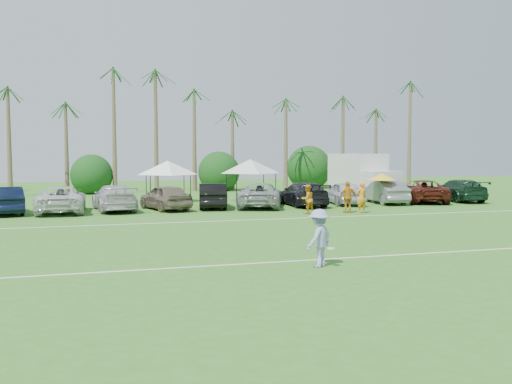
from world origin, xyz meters
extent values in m
plane|color=#326B20|center=(0.00, 0.00, 0.00)|extent=(120.00, 120.00, 0.00)
cube|color=white|center=(0.00, 2.00, 0.01)|extent=(80.00, 0.10, 0.01)
cube|color=white|center=(0.00, 14.00, 0.01)|extent=(80.00, 0.10, 0.01)
cone|color=brown|center=(-12.00, 38.00, 5.00)|extent=(0.44, 0.44, 10.00)
cone|color=brown|center=(-8.00, 38.00, 5.50)|extent=(0.44, 0.44, 11.00)
cone|color=brown|center=(-4.00, 38.00, 4.00)|extent=(0.44, 0.44, 8.00)
cone|color=brown|center=(0.00, 38.00, 4.50)|extent=(0.44, 0.44, 9.00)
cone|color=brown|center=(4.00, 38.00, 5.00)|extent=(0.44, 0.44, 10.00)
cone|color=brown|center=(8.00, 38.00, 5.50)|extent=(0.44, 0.44, 11.00)
cone|color=brown|center=(13.00, 38.00, 4.00)|extent=(0.44, 0.44, 8.00)
cone|color=brown|center=(18.00, 38.00, 4.50)|extent=(0.44, 0.44, 9.00)
cone|color=brown|center=(23.00, 38.00, 5.00)|extent=(0.44, 0.44, 10.00)
cone|color=brown|center=(27.00, 38.00, 5.50)|extent=(0.44, 0.44, 11.00)
cylinder|color=brown|center=(-6.00, 39.00, 0.70)|extent=(0.30, 0.30, 1.40)
sphere|color=#103B13|center=(-6.00, 39.00, 1.80)|extent=(4.00, 4.00, 4.00)
cylinder|color=brown|center=(6.00, 39.00, 0.70)|extent=(0.30, 0.30, 1.40)
sphere|color=#103B13|center=(6.00, 39.00, 1.80)|extent=(4.00, 4.00, 4.00)
cylinder|color=brown|center=(16.00, 39.00, 0.70)|extent=(0.30, 0.30, 1.40)
sphere|color=#103B13|center=(16.00, 39.00, 1.80)|extent=(4.00, 4.00, 4.00)
imported|color=orange|center=(9.80, 15.42, 0.98)|extent=(0.79, 0.60, 1.95)
imported|color=orange|center=(6.47, 16.06, 0.90)|extent=(1.03, 0.89, 1.80)
imported|color=orange|center=(9.07, 15.80, 0.99)|extent=(1.19, 0.56, 1.98)
cube|color=silver|center=(15.07, 26.47, 2.27)|extent=(3.17, 5.29, 2.76)
cube|color=silver|center=(15.36, 22.94, 1.16)|extent=(2.70, 2.19, 2.32)
cube|color=black|center=(15.43, 22.12, 0.83)|extent=(2.56, 0.54, 1.11)
cube|color=#E5590C|center=(16.46, 26.58, 1.77)|extent=(0.17, 1.76, 0.99)
cylinder|color=black|center=(14.24, 23.07, 0.50)|extent=(0.41, 1.02, 0.99)
cylinder|color=black|center=(16.44, 23.25, 0.50)|extent=(0.41, 1.02, 0.99)
cylinder|color=black|center=(13.86, 27.70, 0.50)|extent=(0.41, 1.02, 0.99)
cylinder|color=black|center=(16.07, 27.88, 0.50)|extent=(0.41, 1.02, 0.99)
cylinder|color=black|center=(-2.06, 25.12, 1.04)|extent=(0.06, 0.06, 2.09)
cylinder|color=black|center=(0.87, 25.12, 1.04)|extent=(0.06, 0.06, 2.09)
cylinder|color=black|center=(-2.06, 28.05, 1.04)|extent=(0.06, 0.06, 2.09)
cylinder|color=black|center=(0.87, 28.05, 1.04)|extent=(0.06, 0.06, 2.09)
pyramid|color=white|center=(-0.60, 26.59, 3.13)|extent=(4.51, 4.51, 1.04)
cylinder|color=black|center=(4.09, 24.08, 1.08)|extent=(0.06, 0.06, 2.16)
cylinder|color=black|center=(7.13, 24.08, 1.08)|extent=(0.06, 0.06, 2.16)
cylinder|color=black|center=(4.09, 27.12, 1.08)|extent=(0.06, 0.06, 2.16)
cylinder|color=black|center=(7.13, 27.12, 1.08)|extent=(0.06, 0.06, 2.16)
pyramid|color=silver|center=(5.61, 25.60, 3.24)|extent=(4.67, 4.67, 1.08)
cylinder|color=black|center=(13.66, 19.84, 1.02)|extent=(0.05, 0.05, 2.03)
cone|color=yellow|center=(13.66, 19.84, 2.03)|extent=(2.03, 2.03, 0.46)
imported|color=#9499D2|center=(0.78, 0.85, 0.96)|extent=(1.42, 1.31, 1.92)
cylinder|color=white|center=(1.14, 0.68, 0.63)|extent=(0.27, 0.27, 0.03)
imported|color=black|center=(-11.23, 21.22, 0.84)|extent=(2.70, 5.36, 1.69)
imported|color=silver|center=(-8.01, 21.06, 0.84)|extent=(2.92, 6.12, 1.69)
imported|color=#BCBCBC|center=(-4.79, 21.29, 0.84)|extent=(2.88, 6.00, 1.69)
imported|color=#786858|center=(-1.56, 20.97, 0.84)|extent=(3.27, 5.30, 1.69)
imported|color=black|center=(1.66, 21.29, 0.84)|extent=(2.69, 5.35, 1.69)
imported|color=#989B9F|center=(4.89, 20.79, 0.84)|extent=(4.70, 6.65, 1.69)
imported|color=black|center=(8.11, 21.02, 0.84)|extent=(2.61, 5.90, 1.69)
imported|color=silver|center=(11.33, 21.13, 0.84)|extent=(2.68, 5.18, 1.69)
imported|color=gray|center=(14.56, 21.03, 0.84)|extent=(2.22, 5.25, 1.69)
imported|color=#511B12|center=(17.78, 21.09, 0.84)|extent=(4.56, 6.63, 1.69)
imported|color=#14321E|center=(21.01, 21.11, 0.84)|extent=(3.23, 6.10, 1.69)
camera|label=1|loc=(-6.55, -16.35, 3.78)|focal=40.00mm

